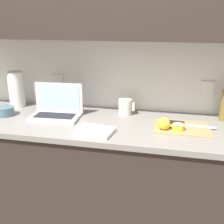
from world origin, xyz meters
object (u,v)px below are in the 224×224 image
object	(u,v)px
laptop	(57,109)
paper_towel_roll	(17,89)
knife	(182,123)
bowl_white	(5,111)
cutting_board	(182,127)
measuring_cup	(125,107)
lemon_half_cut	(178,127)
lemon_whole_beside	(164,123)

from	to	relation	value
laptop	paper_towel_roll	size ratio (longest dim) A/B	1.28
knife	bowl_white	bearing A→B (deg)	-171.65
knife	paper_towel_roll	size ratio (longest dim) A/B	1.12
cutting_board	knife	distance (m)	0.04
measuring_cup	paper_towel_roll	xyz separation A→B (m)	(-0.85, 0.01, 0.08)
laptop	measuring_cup	world-z (taller)	laptop
bowl_white	lemon_half_cut	bearing A→B (deg)	-1.65
knife	lemon_whole_beside	xyz separation A→B (m)	(-0.11, -0.11, 0.03)
lemon_half_cut	bowl_white	distance (m)	1.20
cutting_board	measuring_cup	world-z (taller)	measuring_cup
lemon_half_cut	paper_towel_roll	world-z (taller)	paper_towel_roll
lemon_half_cut	bowl_white	xyz separation A→B (m)	(-1.20, 0.03, 0.00)
laptop	cutting_board	xyz separation A→B (m)	(0.85, -0.03, -0.05)
laptop	lemon_whole_beside	world-z (taller)	laptop
cutting_board	bowl_white	world-z (taller)	bowl_white
knife	measuring_cup	xyz separation A→B (m)	(-0.40, 0.14, 0.04)
laptop	lemon_whole_beside	distance (m)	0.75
knife	bowl_white	world-z (taller)	bowl_white
measuring_cup	paper_towel_roll	size ratio (longest dim) A/B	0.43
lemon_half_cut	measuring_cup	world-z (taller)	measuring_cup
laptop	lemon_whole_beside	size ratio (longest dim) A/B	4.66
knife	measuring_cup	distance (m)	0.42
cutting_board	lemon_whole_beside	world-z (taller)	lemon_whole_beside
laptop	paper_towel_roll	world-z (taller)	paper_towel_roll
cutting_board	paper_towel_roll	size ratio (longest dim) A/B	1.27
cutting_board	paper_towel_roll	distance (m)	1.26
laptop	bowl_white	size ratio (longest dim) A/B	2.61
lemon_half_cut	lemon_whole_beside	xyz separation A→B (m)	(-0.09, -0.01, 0.02)
paper_towel_roll	laptop	bearing A→B (deg)	-22.57
laptop	cutting_board	world-z (taller)	laptop
lemon_half_cut	measuring_cup	bearing A→B (deg)	146.93
lemon_half_cut	bowl_white	world-z (taller)	bowl_white
lemon_whole_beside	measuring_cup	world-z (taller)	measuring_cup
lemon_whole_beside	bowl_white	world-z (taller)	lemon_whole_beside
laptop	lemon_half_cut	bearing A→B (deg)	-9.37
lemon_whole_beside	paper_towel_roll	bearing A→B (deg)	167.16
knife	measuring_cup	size ratio (longest dim) A/B	2.64
laptop	measuring_cup	size ratio (longest dim) A/B	3.02
cutting_board	knife	bearing A→B (deg)	87.79
cutting_board	bowl_white	size ratio (longest dim) A/B	2.58
paper_towel_roll	measuring_cup	bearing A→B (deg)	-0.67
laptop	paper_towel_roll	xyz separation A→B (m)	(-0.39, 0.16, 0.08)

